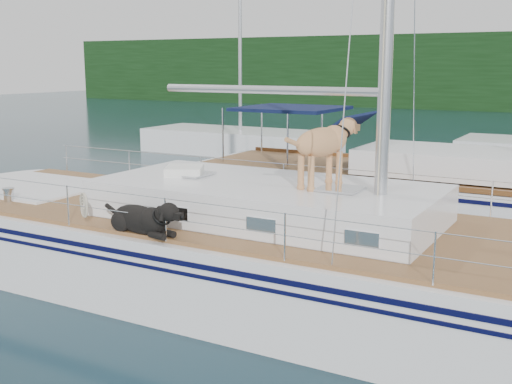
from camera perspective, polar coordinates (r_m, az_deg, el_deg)
The scene contains 4 objects.
ground at distance 10.64m, azimuth -2.91°, elevation -8.41°, with size 120.00×120.00×0.00m, color black.
main_sailboat at distance 10.37m, azimuth -2.48°, elevation -4.97°, with size 12.00×3.86×14.01m.
neighbor_sailboat at distance 15.25m, azimuth 14.32°, elevation -0.25°, with size 11.00×3.50×13.30m.
bg_boat_west at distance 26.32m, azimuth -1.39°, elevation 4.43°, with size 8.00×3.00×11.65m.
Camera 1 is at (5.37, -8.45, 3.58)m, focal length 45.00 mm.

